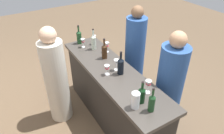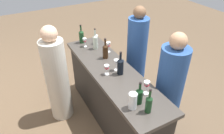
% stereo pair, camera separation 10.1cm
% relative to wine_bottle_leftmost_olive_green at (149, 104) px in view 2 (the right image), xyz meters
% --- Properties ---
extents(ground_plane, '(12.00, 12.00, 0.00)m').
position_rel_wine_bottle_leftmost_olive_green_xyz_m(ground_plane, '(0.85, -0.04, -1.05)').
color(ground_plane, brown).
extents(bar_counter, '(2.12, 0.56, 0.94)m').
position_rel_wine_bottle_leftmost_olive_green_xyz_m(bar_counter, '(0.85, -0.04, -0.57)').
color(bar_counter, '#2A2723').
rests_on(bar_counter, ground).
extents(wine_bottle_leftmost_olive_green, '(0.07, 0.07, 0.29)m').
position_rel_wine_bottle_leftmost_olive_green_xyz_m(wine_bottle_leftmost_olive_green, '(0.00, 0.00, 0.00)').
color(wine_bottle_leftmost_olive_green, '#193D1E').
rests_on(wine_bottle_leftmost_olive_green, bar_counter).
extents(wine_bottle_second_left_dark_green, '(0.08, 0.08, 0.27)m').
position_rel_wine_bottle_leftmost_olive_green_xyz_m(wine_bottle_second_left_dark_green, '(0.15, 0.01, -0.01)').
color(wine_bottle_second_left_dark_green, black).
rests_on(wine_bottle_second_left_dark_green, bar_counter).
extents(wine_bottle_center_near_black, '(0.08, 0.08, 0.32)m').
position_rel_wine_bottle_leftmost_olive_green_xyz_m(wine_bottle_center_near_black, '(0.72, -0.09, 0.01)').
color(wine_bottle_center_near_black, black).
rests_on(wine_bottle_center_near_black, bar_counter).
extents(wine_bottle_second_right_amber_brown, '(0.08, 0.08, 0.31)m').
position_rel_wine_bottle_leftmost_olive_green_xyz_m(wine_bottle_second_right_amber_brown, '(1.18, -0.11, 0.01)').
color(wine_bottle_second_right_amber_brown, '#331E0F').
rests_on(wine_bottle_second_right_amber_brown, bar_counter).
extents(wine_bottle_rightmost_clear_pale, '(0.08, 0.08, 0.34)m').
position_rel_wine_bottle_leftmost_olive_green_xyz_m(wine_bottle_rightmost_clear_pale, '(1.50, -0.10, 0.02)').
color(wine_bottle_rightmost_clear_pale, '#B7C6B2').
rests_on(wine_bottle_rightmost_clear_pale, bar_counter).
extents(wine_bottle_far_right_olive_green, '(0.08, 0.08, 0.31)m').
position_rel_wine_bottle_leftmost_olive_green_xyz_m(wine_bottle_far_right_olive_green, '(1.80, 0.02, 0.01)').
color(wine_bottle_far_right_olive_green, '#193D1E').
rests_on(wine_bottle_far_right_olive_green, bar_counter).
extents(wine_glass_near_left, '(0.07, 0.07, 0.16)m').
position_rel_wine_bottle_leftmost_olive_green_xyz_m(wine_glass_near_left, '(1.32, -0.23, -0.00)').
color(wine_glass_near_left, white).
rests_on(wine_glass_near_left, bar_counter).
extents(wine_glass_near_center, '(0.06, 0.06, 0.15)m').
position_rel_wine_bottle_leftmost_olive_green_xyz_m(wine_glass_near_center, '(1.65, -0.18, -0.01)').
color(wine_glass_near_center, white).
rests_on(wine_glass_near_center, bar_counter).
extents(wine_glass_near_right, '(0.07, 0.07, 0.17)m').
position_rel_wine_bottle_leftmost_olive_green_xyz_m(wine_glass_near_right, '(0.24, -0.15, 0.01)').
color(wine_glass_near_right, white).
rests_on(wine_glass_near_right, bar_counter).
extents(wine_glass_far_left, '(0.07, 0.07, 0.16)m').
position_rel_wine_bottle_leftmost_olive_green_xyz_m(wine_glass_far_left, '(0.82, -0.09, 0.00)').
color(wine_glass_far_left, white).
rests_on(wine_glass_far_left, bar_counter).
extents(wine_glass_far_center, '(0.06, 0.06, 0.14)m').
position_rel_wine_bottle_leftmost_olive_green_xyz_m(wine_glass_far_center, '(1.65, 0.02, -0.01)').
color(wine_glass_far_center, white).
rests_on(wine_glass_far_center, bar_counter).
extents(wine_glass_far_right, '(0.07, 0.07, 0.14)m').
position_rel_wine_bottle_leftmost_olive_green_xyz_m(wine_glass_far_right, '(0.80, 0.07, -0.02)').
color(wine_glass_far_right, white).
rests_on(wine_glass_far_right, bar_counter).
extents(water_pitcher, '(0.09, 0.09, 0.19)m').
position_rel_wine_bottle_leftmost_olive_green_xyz_m(water_pitcher, '(0.12, 0.11, -0.02)').
color(water_pitcher, silver).
rests_on(water_pitcher, bar_counter).
extents(person_left_guest, '(0.38, 0.38, 1.61)m').
position_rel_wine_bottle_leftmost_olive_green_xyz_m(person_left_guest, '(1.22, -0.69, -0.30)').
color(person_left_guest, '#284C8C').
rests_on(person_left_guest, ground).
extents(person_center_guest, '(0.45, 0.45, 1.56)m').
position_rel_wine_bottle_leftmost_olive_green_xyz_m(person_center_guest, '(0.33, -0.61, -0.32)').
color(person_center_guest, '#284C8C').
rests_on(person_center_guest, ground).
extents(person_server_behind, '(0.36, 0.36, 1.52)m').
position_rel_wine_bottle_leftmost_olive_green_xyz_m(person_server_behind, '(1.34, 0.61, -0.34)').
color(person_server_behind, beige).
rests_on(person_server_behind, ground).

